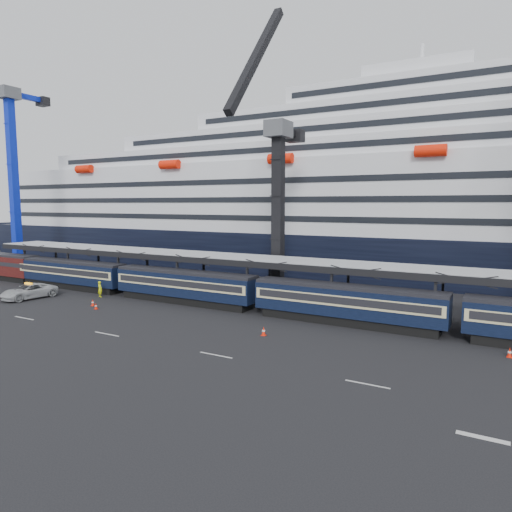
% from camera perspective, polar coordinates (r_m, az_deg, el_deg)
% --- Properties ---
extents(ground, '(260.00, 260.00, 0.00)m').
position_cam_1_polar(ground, '(35.32, 18.75, -13.39)').
color(ground, black).
rests_on(ground, ground).
extents(train, '(133.05, 3.00, 4.05)m').
position_cam_1_polar(train, '(45.05, 15.31, -6.04)').
color(train, black).
rests_on(train, ground).
extents(canopy, '(130.00, 6.25, 5.53)m').
position_cam_1_polar(canopy, '(47.59, 22.03, -1.89)').
color(canopy, '#A1A3A9').
rests_on(canopy, ground).
extents(cruise_ship, '(214.09, 28.84, 34.00)m').
position_cam_1_polar(cruise_ship, '(79.08, 24.36, 6.34)').
color(cruise_ship, black).
rests_on(cruise_ship, ground).
extents(crane_blue, '(4.50, 19.91, 52.01)m').
position_cam_1_polar(crane_blue, '(92.71, -28.35, 9.73)').
color(crane_blue, '#494C51').
rests_on(crane_blue, ground).
extents(crane_dark_near, '(4.50, 17.75, 35.08)m').
position_cam_1_polar(crane_dark_near, '(57.41, 2.59, 6.64)').
color(crane_dark_near, '#494C51').
rests_on(crane_dark_near, ground).
extents(pickup_truck, '(3.96, 6.99, 1.84)m').
position_cam_1_polar(pickup_truck, '(64.01, -26.53, -3.96)').
color(pickup_truck, '#A6A9AD').
rests_on(pickup_truck, ground).
extents(worker, '(0.83, 0.64, 2.05)m').
position_cam_1_polar(worker, '(61.45, -18.92, -3.94)').
color(worker, '#D6E50C').
rests_on(worker, ground).
extents(traffic_cone_a, '(0.39, 0.39, 0.78)m').
position_cam_1_polar(traffic_cone_a, '(56.66, -19.73, -5.50)').
color(traffic_cone_a, '#FC1F07').
rests_on(traffic_cone_a, ground).
extents(traffic_cone_b, '(0.36, 0.36, 0.72)m').
position_cam_1_polar(traffic_cone_b, '(54.79, -19.38, -5.92)').
color(traffic_cone_b, '#FC1F07').
rests_on(traffic_cone_b, ground).
extents(traffic_cone_c, '(0.41, 0.41, 0.82)m').
position_cam_1_polar(traffic_cone_c, '(41.70, 0.96, -9.36)').
color(traffic_cone_c, '#FC1F07').
rests_on(traffic_cone_c, ground).
extents(traffic_cone_d, '(0.39, 0.39, 0.79)m').
position_cam_1_polar(traffic_cone_d, '(41.08, 29.13, -10.48)').
color(traffic_cone_d, '#FC1F07').
rests_on(traffic_cone_d, ground).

